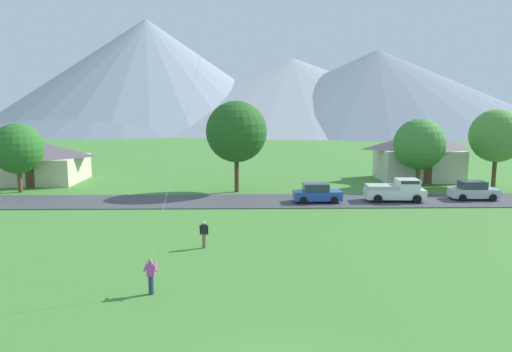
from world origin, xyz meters
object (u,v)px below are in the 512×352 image
object	(u,v)px
pickup_truck_white_west_side	(396,190)
tree_center	(236,132)
tree_right_of_center	(419,144)
tree_near_left	(497,136)
watcher_person	(204,234)
tree_left_of_center	(18,149)
parked_car_silver_west_end	(473,191)
house_leftmost	(45,162)
house_left_center	(418,155)
parked_car_blue_mid_west	(317,193)

from	to	relation	value
pickup_truck_white_west_side	tree_center	bearing A→B (deg)	159.65
tree_right_of_center	pickup_truck_white_west_side	bearing A→B (deg)	-120.28
tree_near_left	watcher_person	bearing A→B (deg)	-143.11
tree_left_of_center	pickup_truck_white_west_side	size ratio (longest dim) A/B	1.30
pickup_truck_white_west_side	parked_car_silver_west_end	bearing A→B (deg)	5.09
house_leftmost	house_left_center	xyz separation A→B (m)	(42.39, 0.68, 0.54)
house_left_center	tree_center	bearing A→B (deg)	-159.99
tree_near_left	pickup_truck_white_west_side	size ratio (longest dim) A/B	1.55
tree_near_left	tree_left_of_center	world-z (taller)	tree_near_left
pickup_truck_white_west_side	tree_right_of_center	bearing A→B (deg)	59.72
parked_car_blue_mid_west	tree_left_of_center	bearing A→B (deg)	168.47
tree_left_of_center	watcher_person	distance (m)	28.01
house_leftmost	tree_near_left	distance (m)	48.91
tree_near_left	parked_car_blue_mid_west	size ratio (longest dim) A/B	1.93
tree_near_left	tree_left_of_center	size ratio (longest dim) A/B	1.19
tree_center	watcher_person	xyz separation A→B (m)	(-1.64, -19.24, -5.11)
house_left_center	parked_car_blue_mid_west	xyz separation A→B (m)	(-13.56, -13.16, -1.96)
tree_center	watcher_person	size ratio (longest dim) A/B	5.38
tree_near_left	tree_center	xyz separation A→B (m)	(-26.94, -2.21, 0.58)
house_leftmost	tree_right_of_center	world-z (taller)	tree_right_of_center
tree_near_left	watcher_person	size ratio (longest dim) A/B	4.88
house_leftmost	parked_car_blue_mid_west	bearing A→B (deg)	-23.41
tree_center	parked_car_silver_west_end	size ratio (longest dim) A/B	2.12
tree_left_of_center	tree_near_left	bearing A→B (deg)	2.34
tree_left_of_center	tree_right_of_center	size ratio (longest dim) A/B	0.95
tree_near_left	parked_car_silver_west_end	bearing A→B (deg)	-127.74
tree_right_of_center	parked_car_silver_west_end	xyz separation A→B (m)	(2.45, -7.58, -3.62)
house_leftmost	parked_car_silver_west_end	size ratio (longest dim) A/B	2.01
tree_center	parked_car_silver_west_end	distance (m)	22.69
tree_right_of_center	watcher_person	xyz separation A→B (m)	(-20.80, -22.14, -3.61)
parked_car_silver_west_end	parked_car_blue_mid_west	bearing A→B (deg)	-176.30
tree_right_of_center	watcher_person	distance (m)	30.59
pickup_truck_white_west_side	watcher_person	xyz separation A→B (m)	(-15.99, -13.92, -0.18)
tree_right_of_center	tree_left_of_center	bearing A→B (deg)	-176.24
tree_center	house_left_center	bearing A→B (deg)	20.01
house_leftmost	parked_car_silver_west_end	distance (m)	44.79
house_leftmost	house_left_center	bearing A→B (deg)	0.92
house_leftmost	house_left_center	size ratio (longest dim) A/B	0.89
tree_near_left	tree_right_of_center	distance (m)	7.87
tree_center	watcher_person	world-z (taller)	tree_center
house_left_center	tree_near_left	bearing A→B (deg)	-40.75
tree_center	parked_car_blue_mid_west	distance (m)	10.46
parked_car_silver_west_end	tree_right_of_center	bearing A→B (deg)	107.90
parked_car_silver_west_end	watcher_person	xyz separation A→B (m)	(-23.25, -14.56, 0.01)
house_leftmost	watcher_person	world-z (taller)	house_leftmost
house_left_center	tree_center	world-z (taller)	tree_center
house_leftmost	parked_car_blue_mid_west	distance (m)	31.46
watcher_person	tree_near_left	bearing A→B (deg)	36.89
parked_car_blue_mid_west	pickup_truck_white_west_side	distance (m)	7.17
house_left_center	tree_left_of_center	size ratio (longest dim) A/B	1.39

